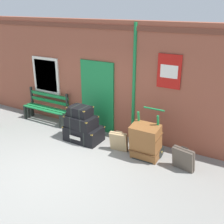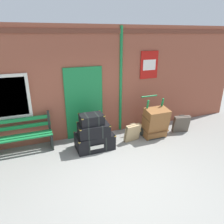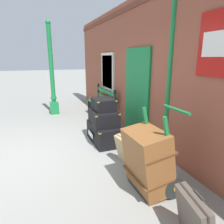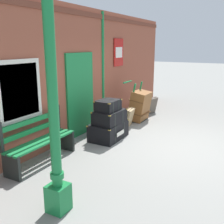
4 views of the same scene
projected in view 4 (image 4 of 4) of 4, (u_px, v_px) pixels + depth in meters
The scene contains 11 objects.
ground_plane at pixel (176, 147), 6.10m from camera, with size 60.00×60.00×0.00m, color gray.
brick_facade at pixel (81, 72), 6.89m from camera, with size 10.40×0.35×3.20m.
lamp_post at pixel (55, 134), 3.48m from camera, with size 0.28×0.28×3.02m.
platform_bench at pixel (39, 141), 5.21m from camera, with size 1.60×0.43×1.01m.
steamer_trunk_base at pixel (109, 130), 6.59m from camera, with size 1.01×0.69×0.43m.
steamer_trunk_middle at pixel (110, 117), 6.45m from camera, with size 0.84×0.60×0.33m.
steamer_trunk_top at pixel (108, 105), 6.36m from camera, with size 0.62×0.46×0.27m.
porters_trolley at pixel (134, 111), 8.24m from camera, with size 0.71×0.61×1.20m.
large_brown_trunk at pixel (140, 106), 8.11m from camera, with size 0.70×0.57×0.94m.
suitcase_oxblood at pixel (129, 118), 7.53m from camera, with size 0.49×0.30×0.56m.
suitcase_brown at pixel (151, 106), 8.96m from camera, with size 0.55×0.34×0.58m.
Camera 4 is at (-5.72, -1.45, 2.29)m, focal length 42.47 mm.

